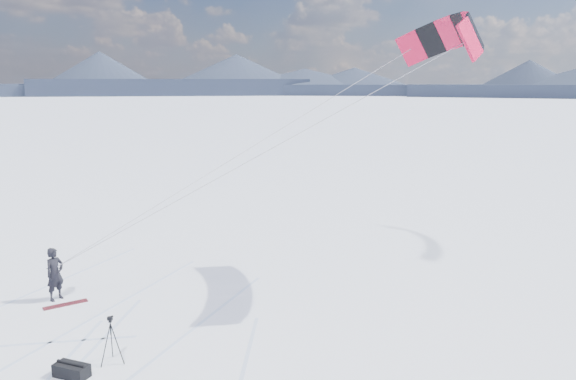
% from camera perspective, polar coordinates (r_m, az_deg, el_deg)
% --- Properties ---
extents(ground, '(1800.00, 1800.00, 0.00)m').
position_cam_1_polar(ground, '(18.86, -21.81, -14.42)').
color(ground, white).
extents(horizon_hills, '(704.00, 704.00, 10.77)m').
position_cam_1_polar(horizon_hills, '(17.42, -22.92, 0.04)').
color(horizon_hills, black).
rests_on(horizon_hills, ground).
extents(snow_tracks, '(17.62, 10.25, 0.01)m').
position_cam_1_polar(snow_tracks, '(18.70, -20.90, -14.56)').
color(snow_tracks, '#AABBDB').
rests_on(snow_tracks, ground).
extents(snowkiter, '(0.70, 0.84, 1.95)m').
position_cam_1_polar(snowkiter, '(22.54, -22.41, -10.24)').
color(snowkiter, black).
rests_on(snowkiter, ground).
extents(snowboard, '(1.30, 1.23, 0.04)m').
position_cam_1_polar(snowboard, '(21.90, -21.66, -10.75)').
color(snowboard, maroon).
rests_on(snowboard, ground).
extents(tripod, '(0.60, 0.66, 1.39)m').
position_cam_1_polar(tripod, '(16.99, -17.54, -13.70)').
color(tripod, black).
rests_on(tripod, ground).
extents(gear_bag_a, '(1.03, 0.65, 0.43)m').
position_cam_1_polar(gear_bag_a, '(16.91, -21.13, -16.71)').
color(gear_bag_a, black).
rests_on(gear_bag_a, ground).
extents(power_kite, '(15.27, 7.04, 9.13)m').
position_cam_1_polar(power_kite, '(22.28, 15.95, 14.61)').
color(power_kite, red).
rests_on(power_kite, ground).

